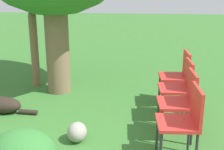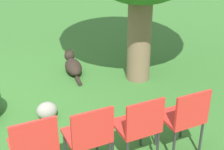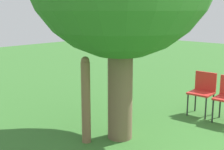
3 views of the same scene
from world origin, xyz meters
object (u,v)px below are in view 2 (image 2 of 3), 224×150
Objects in this scene: dog at (73,65)px; fence_post at (140,30)px; red_chair_3 at (185,116)px; red_chair_1 at (89,135)px; red_chair_0 at (34,145)px; red_chair_2 at (139,125)px.

fence_post is (0.18, 1.27, 0.57)m from dog.
dog is at bearing 8.46° from red_chair_3.
red_chair_3 is at bearing -97.36° from red_chair_1.
red_chair_1 is at bearing -36.33° from fence_post.
red_chair_3 is at bearing -15.46° from fence_post.
red_chair_1 and red_chair_3 have the same top height.
fence_post is 1.62× the size of red_chair_1.
red_chair_1 is (0.04, 0.55, 0.00)m from red_chair_0.
red_chair_0 is at bearing 82.64° from red_chair_2.
dog is 1.25× the size of red_chair_0.
fence_post is at bearing -47.74° from red_chair_0.
red_chair_3 is at bearing -97.36° from red_chair_0.
red_chair_0 reaches higher than dog.
dog is 1.25× the size of red_chair_2.
dog is 2.79m from red_chair_3.
fence_post reaches higher than red_chair_0.
dog is at bearing -14.91° from red_chair_1.
red_chair_2 is (2.67, 0.02, 0.38)m from dog.
red_chair_3 reaches higher than dog.
red_chair_3 is at bearing -97.36° from red_chair_2.
red_chair_0 and red_chair_3 have the same top height.
fence_post is 1.62× the size of red_chair_3.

